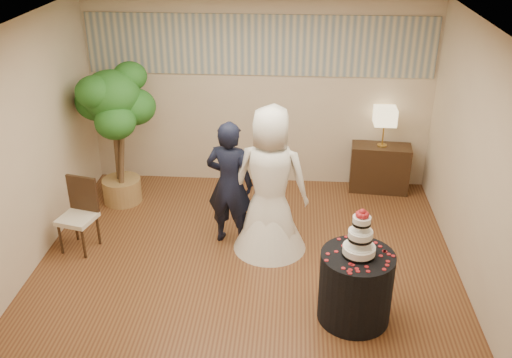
# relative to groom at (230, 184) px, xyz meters

# --- Properties ---
(floor) EXTENTS (5.00, 5.00, 0.00)m
(floor) POSITION_rel_groom_xyz_m (0.25, -0.72, -0.81)
(floor) COLOR brown
(floor) RESTS_ON ground
(ceiling) EXTENTS (5.00, 5.00, 0.00)m
(ceiling) POSITION_rel_groom_xyz_m (0.25, -0.72, 1.99)
(ceiling) COLOR white
(ceiling) RESTS_ON wall_back
(wall_back) EXTENTS (5.00, 0.06, 2.80)m
(wall_back) POSITION_rel_groom_xyz_m (0.25, 1.78, 0.59)
(wall_back) COLOR beige
(wall_back) RESTS_ON ground
(wall_front) EXTENTS (5.00, 0.06, 2.80)m
(wall_front) POSITION_rel_groom_xyz_m (0.25, -3.22, 0.59)
(wall_front) COLOR beige
(wall_front) RESTS_ON ground
(wall_left) EXTENTS (0.06, 5.00, 2.80)m
(wall_left) POSITION_rel_groom_xyz_m (-2.25, -0.72, 0.59)
(wall_left) COLOR beige
(wall_left) RESTS_ON ground
(wall_right) EXTENTS (0.06, 5.00, 2.80)m
(wall_right) POSITION_rel_groom_xyz_m (2.75, -0.72, 0.59)
(wall_right) COLOR beige
(wall_right) RESTS_ON ground
(mural_border) EXTENTS (4.90, 0.02, 0.85)m
(mural_border) POSITION_rel_groom_xyz_m (0.25, 1.76, 1.29)
(mural_border) COLOR #97998C
(mural_border) RESTS_ON wall_back
(groom) EXTENTS (0.66, 0.51, 1.62)m
(groom) POSITION_rel_groom_xyz_m (0.00, 0.00, 0.00)
(groom) COLOR black
(groom) RESTS_ON floor
(bride) EXTENTS (1.04, 1.03, 1.86)m
(bride) POSITION_rel_groom_xyz_m (0.50, -0.12, 0.12)
(bride) COLOR white
(bride) RESTS_ON floor
(cake_table) EXTENTS (0.93, 0.93, 0.78)m
(cake_table) POSITION_rel_groom_xyz_m (1.44, -1.39, -0.42)
(cake_table) COLOR black
(cake_table) RESTS_ON floor
(wedding_cake) EXTENTS (0.33, 0.33, 0.52)m
(wedding_cake) POSITION_rel_groom_xyz_m (1.44, -1.39, 0.23)
(wedding_cake) COLOR white
(wedding_cake) RESTS_ON cake_table
(console) EXTENTS (0.88, 0.45, 0.71)m
(console) POSITION_rel_groom_xyz_m (2.05, 1.57, -0.46)
(console) COLOR #301E11
(console) RESTS_ON floor
(table_lamp) EXTENTS (0.31, 0.31, 0.58)m
(table_lamp) POSITION_rel_groom_xyz_m (2.05, 1.57, 0.19)
(table_lamp) COLOR beige
(table_lamp) RESTS_ON console
(ficus_tree) EXTENTS (1.12, 1.12, 2.04)m
(ficus_tree) POSITION_rel_groom_xyz_m (-1.68, 0.94, 0.21)
(ficus_tree) COLOR #235E1D
(ficus_tree) RESTS_ON floor
(side_chair) EXTENTS (0.52, 0.53, 0.92)m
(side_chair) POSITION_rel_groom_xyz_m (-1.85, -0.32, -0.35)
(side_chair) COLOR #301E11
(side_chair) RESTS_ON floor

